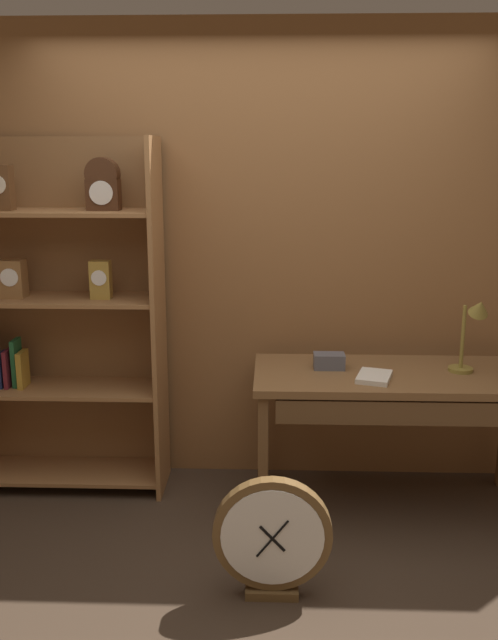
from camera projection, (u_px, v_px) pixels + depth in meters
ground_plane at (255, 609)px, 2.97m from camera, size 10.00×10.00×0.00m
back_wood_panel at (262, 259)px, 3.98m from camera, size 4.80×0.05×2.60m
bookshelf at (61, 317)px, 3.89m from camera, size 1.11×0.38×1.98m
workbench at (396, 389)px, 3.65m from camera, size 1.48×0.64×0.77m
desk_lamp at (473, 327)px, 3.58m from camera, size 0.18×0.18×0.42m
toolbox_small at (329, 361)px, 3.71m from camera, size 0.16×0.10×0.08m
open_repair_manual at (374, 377)px, 3.54m from camera, size 0.22×0.26×0.02m
round_clock_large at (272, 537)px, 3.00m from camera, size 0.52×0.11×0.56m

